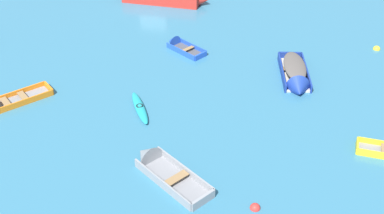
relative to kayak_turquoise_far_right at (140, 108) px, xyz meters
The scene contains 7 objects.
kayak_turquoise_far_right is the anchor object (origin of this frame).
rowboat_orange_outer_right 6.99m from the kayak_turquoise_far_right, behind, with size 3.25×3.29×1.00m.
rowboat_grey_foreground_center 4.51m from the kayak_turquoise_far_right, 66.58° to the right, with size 3.97×3.53×1.18m.
rowboat_blue_cluster_outer 6.86m from the kayak_turquoise_far_right, 84.09° to the left, with size 2.79×2.41×0.93m.
rowboat_deep_blue_near_camera 8.64m from the kayak_turquoise_far_right, 27.09° to the left, with size 1.86×4.35×1.27m.
mooring_buoy_near_foreground 15.15m from the kayak_turquoise_far_right, 34.00° to the left, with size 0.44×0.44×0.44m, color yellow.
mooring_buoy_outer_edge 8.44m from the kayak_turquoise_far_right, 43.93° to the right, with size 0.42×0.42×0.42m, color red.
Camera 1 is at (3.31, 2.16, 14.59)m, focal length 47.76 mm.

